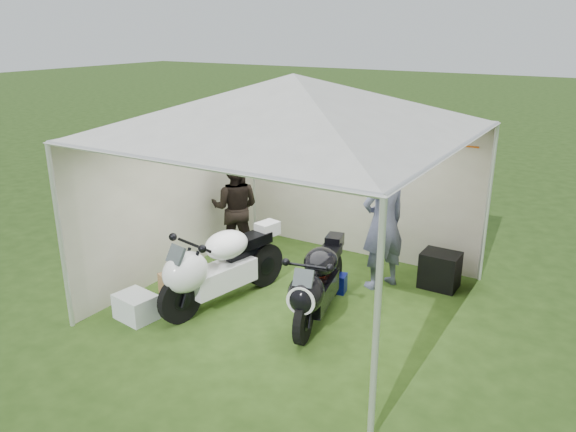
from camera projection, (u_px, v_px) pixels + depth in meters
name	position (u px, v px, depth m)	size (l,w,h in m)	color
ground	(293.00, 300.00, 7.62)	(80.00, 80.00, 0.00)	#274213
canopy_tent	(295.00, 109.00, 6.81)	(5.66, 5.66, 3.00)	silver
motorcycle_white	(218.00, 265.00, 7.32)	(0.72, 2.07, 1.03)	black
motorcycle_black	(317.00, 282.00, 6.95)	(0.68, 1.88, 0.93)	black
paddock_stand	(334.00, 282.00, 7.85)	(0.35, 0.22, 0.26)	#101BA9
person_dark_jacket	(235.00, 208.00, 8.86)	(0.79, 0.61, 1.62)	black
person_blue_jacket	(384.00, 222.00, 7.74)	(0.71, 0.46, 1.94)	slate
equipment_box	(440.00, 270.00, 7.93)	(0.52, 0.41, 0.52)	black
crate_0	(136.00, 307.00, 7.10)	(0.49, 0.38, 0.33)	silver
crate_1	(177.00, 286.00, 7.64)	(0.39, 0.39, 0.35)	olive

